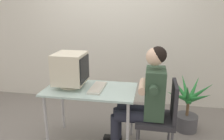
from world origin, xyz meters
TOP-DOWN VIEW (x-y plane):
  - wall_back at (0.30, 1.40)m, footprint 8.00×0.10m
  - desk at (0.00, 0.00)m, footprint 1.11×0.63m
  - crt_monitor at (-0.25, 0.02)m, footprint 0.37×0.39m
  - keyboard at (0.09, 0.01)m, footprint 0.16×0.41m
  - office_chair at (0.86, -0.03)m, footprint 0.44×0.44m
  - person_seated at (0.66, -0.03)m, footprint 0.74×0.55m
  - potted_plant at (1.25, 0.53)m, footprint 0.66×0.58m

SIDE VIEW (x-z plane):
  - potted_plant at x=1.25m, z-range -0.06..0.72m
  - office_chair at x=0.86m, z-range 0.05..0.93m
  - desk at x=0.00m, z-range 0.29..1.03m
  - person_seated at x=0.66m, z-range 0.05..1.34m
  - keyboard at x=0.09m, z-range 0.74..0.77m
  - crt_monitor at x=-0.25m, z-range 0.76..1.19m
  - wall_back at x=0.30m, z-range 0.00..3.00m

